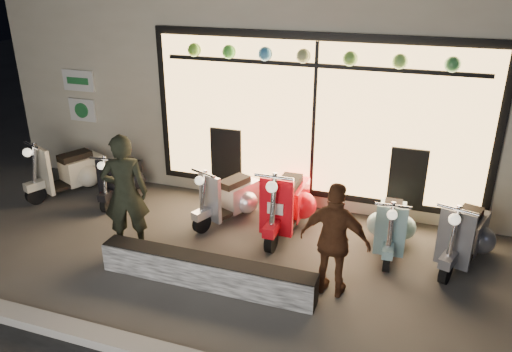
{
  "coord_description": "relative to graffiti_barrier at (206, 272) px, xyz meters",
  "views": [
    {
      "loc": [
        2.43,
        -5.49,
        3.77
      ],
      "look_at": [
        0.3,
        0.6,
        1.05
      ],
      "focal_mm": 35.0,
      "sensor_mm": 36.0,
      "label": 1
    }
  ],
  "objects": [
    {
      "name": "ground",
      "position": [
        -0.07,
        0.65,
        -0.2
      ],
      "size": [
        40.0,
        40.0,
        0.0
      ],
      "primitive_type": "plane",
      "color": "#383533",
      "rests_on": "ground"
    },
    {
      "name": "kerb",
      "position": [
        -0.07,
        -1.35,
        -0.14
      ],
      "size": [
        40.0,
        0.25,
        0.12
      ],
      "primitive_type": "cube",
      "color": "slate",
      "rests_on": "ground"
    },
    {
      "name": "shop_building",
      "position": [
        -0.06,
        5.63,
        1.9
      ],
      "size": [
        10.2,
        6.23,
        4.2
      ],
      "color": "beige",
      "rests_on": "ground"
    },
    {
      "name": "graffiti_barrier",
      "position": [
        0.0,
        0.0,
        0.0
      ],
      "size": [
        2.85,
        0.28,
        0.4
      ],
      "primitive_type": "cube",
      "color": "black",
      "rests_on": "ground"
    },
    {
      "name": "scooter_silver",
      "position": [
        -0.38,
        1.86,
        0.18
      ],
      "size": [
        0.74,
        1.29,
        0.94
      ],
      "rotation": [
        0.0,
        0.0,
        -0.39
      ],
      "color": "black",
      "rests_on": "ground"
    },
    {
      "name": "scooter_red",
      "position": [
        0.53,
        1.85,
        0.24
      ],
      "size": [
        0.49,
        1.52,
        1.09
      ],
      "rotation": [
        0.0,
        0.0,
        -0.0
      ],
      "color": "black",
      "rests_on": "ground"
    },
    {
      "name": "scooter_black",
      "position": [
        -2.51,
        1.98,
        0.16
      ],
      "size": [
        0.51,
        1.25,
        0.89
      ],
      "rotation": [
        0.0,
        0.0,
        0.14
      ],
      "color": "black",
      "rests_on": "ground"
    },
    {
      "name": "scooter_cream",
      "position": [
        -3.44,
        1.88,
        0.21
      ],
      "size": [
        0.82,
        1.39,
        1.01
      ],
      "rotation": [
        0.0,
        0.0,
        -0.41
      ],
      "color": "black",
      "rests_on": "ground"
    },
    {
      "name": "scooter_blue",
      "position": [
        2.11,
        1.76,
        0.16
      ],
      "size": [
        0.42,
        1.27,
        0.91
      ],
      "rotation": [
        0.0,
        0.0,
        0.04
      ],
      "color": "black",
      "rests_on": "ground"
    },
    {
      "name": "scooter_grey",
      "position": [
        3.09,
        1.75,
        0.2
      ],
      "size": [
        0.72,
        1.39,
        0.99
      ],
      "rotation": [
        0.0,
        0.0,
        -0.3
      ],
      "color": "black",
      "rests_on": "ground"
    },
    {
      "name": "man",
      "position": [
        -1.43,
        0.49,
        0.66
      ],
      "size": [
        0.75,
        0.65,
        1.72
      ],
      "primitive_type": "imported",
      "rotation": [
        0.0,
        0.0,
        3.61
      ],
      "color": "black",
      "rests_on": "ground"
    },
    {
      "name": "woman",
      "position": [
        1.54,
        0.37,
        0.54
      ],
      "size": [
        0.9,
        0.45,
        1.48
      ],
      "primitive_type": "imported",
      "rotation": [
        0.0,
        0.0,
        3.04
      ],
      "color": "#552F1A",
      "rests_on": "ground"
    }
  ]
}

